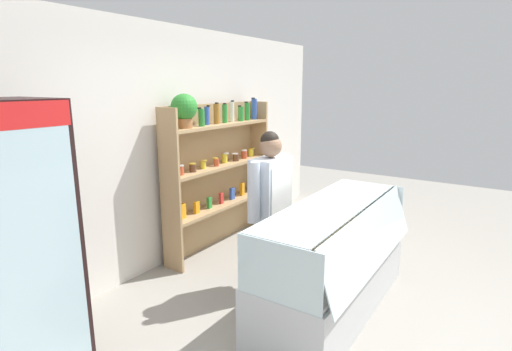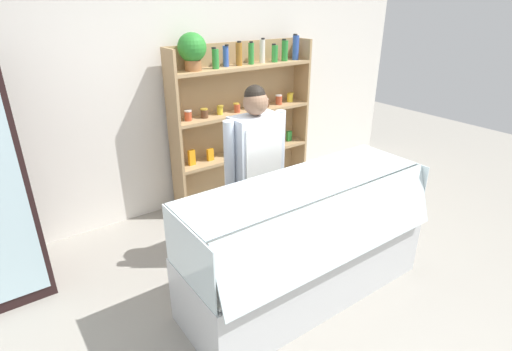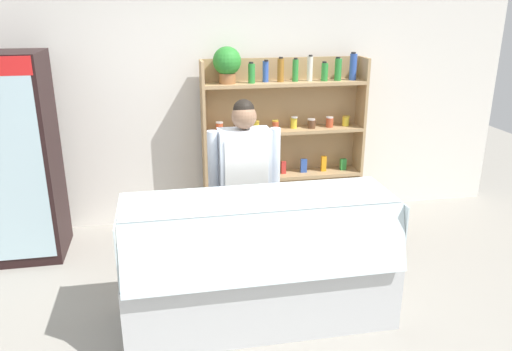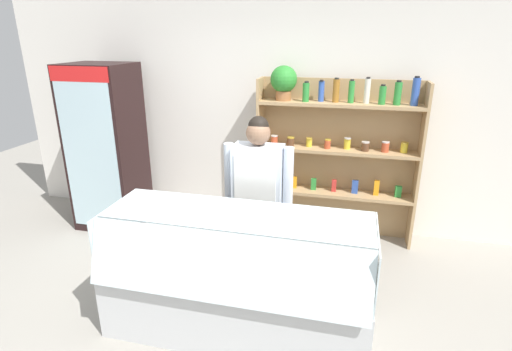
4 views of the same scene
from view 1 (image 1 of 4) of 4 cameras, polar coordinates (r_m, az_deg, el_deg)
ground_plane at (r=3.90m, az=10.72°, el=-19.04°), size 12.00×12.00×0.00m
back_wall at (r=4.61m, az=-13.74°, el=3.78°), size 6.80×0.10×2.70m
drinks_fridge at (r=3.17m, az=-32.11°, el=-8.86°), size 0.75×0.65×1.96m
shelving_unit at (r=4.97m, az=-6.08°, el=1.96°), size 1.77×0.29×1.95m
deli_display_case at (r=3.86m, az=10.93°, el=-14.12°), size 2.04×0.78×1.01m
shop_clerk at (r=3.91m, az=2.10°, el=-3.35°), size 0.63×0.25×1.62m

